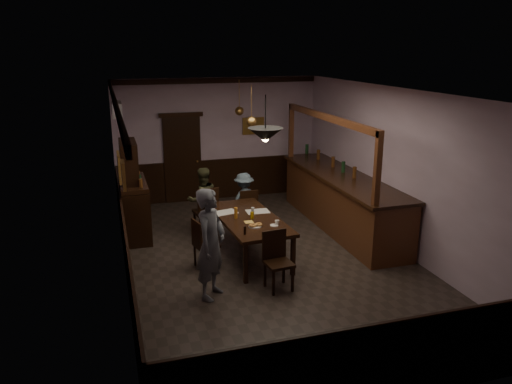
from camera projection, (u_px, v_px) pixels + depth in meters
name	position (u px, v px, depth m)	size (l,w,h in m)	color
room	(269.00, 179.00, 8.62)	(5.01, 8.01, 3.01)	#2D2621
dining_table	(249.00, 221.00, 9.00)	(1.14, 2.26, 0.75)	black
chair_far_left	(207.00, 209.00, 10.03)	(0.50, 0.50, 1.02)	black
chair_far_right	(248.00, 208.00, 10.36)	(0.40, 0.40, 0.88)	black
chair_near	(277.00, 257.00, 7.86)	(0.44, 0.44, 0.94)	black
chair_side	(202.00, 242.00, 8.56)	(0.46, 0.46, 0.88)	black
person_standing	(211.00, 244.00, 7.48)	(0.63, 0.41, 1.72)	slate
person_seated_left	(203.00, 200.00, 10.25)	(0.66, 0.51, 1.35)	#424328
person_seated_right	(244.00, 200.00, 10.58)	(0.75, 0.43, 1.16)	slate
newspaper_left	(225.00, 212.00, 9.23)	(0.42, 0.30, 0.01)	silver
newspaper_right	(258.00, 211.00, 9.28)	(0.42, 0.30, 0.01)	silver
napkin	(249.00, 222.00, 8.74)	(0.15, 0.15, 0.00)	#E5B754
saucer	(274.00, 225.00, 8.56)	(0.15, 0.15, 0.01)	white
coffee_cup	(277.00, 222.00, 8.58)	(0.08, 0.08, 0.07)	white
pastry_plate	(255.00, 226.00, 8.51)	(0.22, 0.22, 0.01)	white
pastry_ring_a	(253.00, 225.00, 8.47)	(0.13, 0.13, 0.04)	#C68C47
pastry_ring_b	(259.00, 224.00, 8.52)	(0.13, 0.13, 0.04)	#C68C47
soda_can	(252.00, 215.00, 8.91)	(0.07, 0.07, 0.12)	yellow
beer_glass	(236.00, 213.00, 8.91)	(0.06, 0.06, 0.20)	#BF721E
water_glass	(253.00, 211.00, 9.06)	(0.06, 0.06, 0.15)	silver
pepper_mill	(245.00, 230.00, 8.15)	(0.04, 0.04, 0.14)	black
sideboard	(133.00, 199.00, 9.97)	(0.53, 1.47, 1.95)	black
bar_counter	(341.00, 200.00, 10.47)	(1.00, 4.31, 2.41)	#492313
door_back	(183.00, 160.00, 12.13)	(0.90, 0.06, 2.10)	black
ac_unit	(117.00, 109.00, 10.36)	(0.20, 0.85, 0.30)	white
picture_left_small	(124.00, 175.00, 6.29)	(0.04, 0.28, 0.36)	olive
picture_left_large	(119.00, 167.00, 8.62)	(0.04, 0.62, 0.48)	olive
picture_back	(253.00, 126.00, 12.42)	(0.55, 0.04, 0.42)	olive
pendant_iron	(265.00, 135.00, 7.81)	(0.56, 0.56, 0.73)	black
pendant_brass_mid	(251.00, 122.00, 9.70)	(0.20, 0.20, 0.81)	#BF8C3F
pendant_brass_far	(239.00, 111.00, 11.28)	(0.20, 0.20, 0.81)	#BF8C3F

